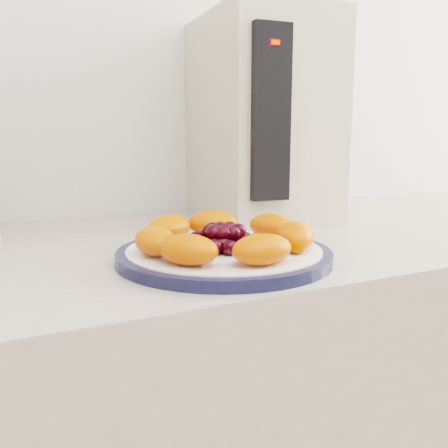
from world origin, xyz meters
name	(u,v)px	position (x,y,z in m)	size (l,w,h in m)	color
wall_back	(124,15)	(0.00, 1.51, 1.30)	(3.50, 0.02, 2.60)	silver
plate_rim	(224,255)	(0.00, 1.06, 0.91)	(0.29, 0.29, 0.01)	#14193A
plate_face	(224,254)	(0.00, 1.06, 0.91)	(0.26, 0.26, 0.02)	white
appliance_body	(259,120)	(0.23, 1.36, 1.09)	(0.22, 0.31, 0.39)	beige
appliance_panel	(270,114)	(0.16, 1.20, 1.10)	(0.07, 0.02, 0.29)	black
appliance_led	(275,42)	(0.16, 1.19, 1.21)	(0.01, 0.01, 0.01)	#FF0C05
fruit_plate	(225,236)	(0.00, 1.05, 0.93)	(0.24, 0.24, 0.04)	#F93C09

